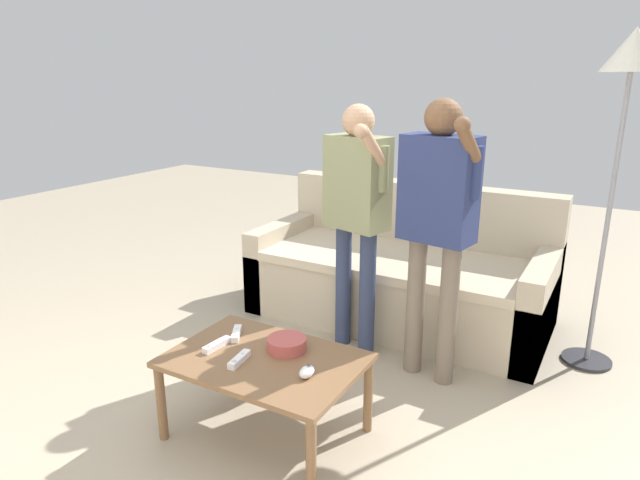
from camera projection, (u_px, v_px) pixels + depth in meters
The scene contains 11 objects.
ground_plane at pixel (252, 426), 2.71m from camera, with size 12.00×12.00×0.00m, color tan.
couch at pixel (402, 275), 3.87m from camera, with size 1.98×0.94×0.90m.
coffee_table at pixel (265, 368), 2.55m from camera, with size 0.87×0.60×0.40m.
snack_bowl at pixel (287, 344), 2.60m from camera, with size 0.19×0.19×0.06m, color #B24C47.
game_remote_nunchuk at pixel (307, 372), 2.37m from camera, with size 0.06×0.09×0.05m.
floor_lamp at pixel (629, 83), 2.86m from camera, with size 0.31×0.31×1.88m.
player_right at pixel (437, 210), 2.89m from camera, with size 0.45×0.38×1.54m.
player_center at pixel (356, 201), 3.22m from camera, with size 0.42×0.42×1.49m.
game_remote_wand_near at pixel (236, 334), 2.73m from camera, with size 0.11×0.15×0.03m.
game_remote_wand_far at pixel (239, 359), 2.49m from camera, with size 0.06×0.16×0.03m.
game_remote_wand_spare at pixel (217, 345), 2.62m from camera, with size 0.05×0.16×0.03m.
Camera 1 is at (1.44, -1.86, 1.65)m, focal length 31.11 mm.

